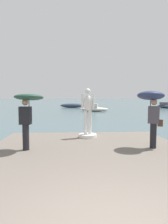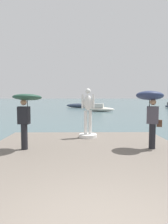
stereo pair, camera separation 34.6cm
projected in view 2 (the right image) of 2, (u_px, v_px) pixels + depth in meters
ground_plane at (82, 107)px, 42.42m from camera, size 400.00×400.00×0.00m
pier at (86, 179)px, 4.88m from camera, size 6.93×10.73×0.40m
statue_white_figure at (88, 119)px, 8.89m from camera, size 0.79×0.79×2.17m
onlooker_left at (26, 106)px, 6.82m from camera, size 1.08×1.09×1.94m
onlooker_right at (151, 104)px, 6.94m from camera, size 1.23×1.25×2.06m
boat_mid at (100, 109)px, 30.06m from camera, size 4.52×2.40×1.17m
boat_far at (78, 106)px, 40.53m from camera, size 5.12×2.46×0.84m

